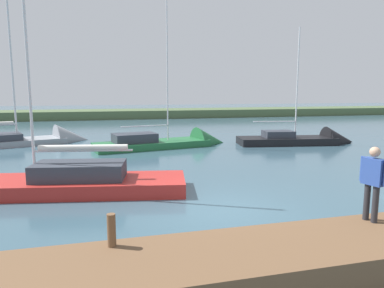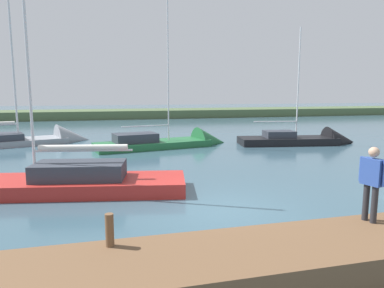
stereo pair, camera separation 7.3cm
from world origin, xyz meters
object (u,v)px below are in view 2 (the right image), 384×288
Objects in this scene: mooring_post_near at (110,230)px; sailboat_near_dock at (26,190)px; sailboat_behind_pier at (177,145)px; sailboat_mid_channel at (37,142)px; sailboat_outer_mooring at (310,142)px; person_on_dock at (372,179)px.

sailboat_near_dock is (3.01, -7.14, -0.96)m from mooring_post_near.
sailboat_near_dock is (7.85, 10.07, 0.06)m from sailboat_behind_pier.
sailboat_near_dock is 13.97m from sailboat_mid_channel.
sailboat_mid_channel is (9.92, -3.74, 0.01)m from sailboat_behind_pier.
sailboat_mid_channel reaches higher than sailboat_outer_mooring.
mooring_post_near is 0.37× the size of person_on_dock.
person_on_dock is (-5.90, 0.11, 0.70)m from mooring_post_near.
sailboat_near_dock reaches higher than sailboat_outer_mooring.
sailboat_mid_channel reaches higher than mooring_post_near.
sailboat_behind_pier is at bearing -105.70° from mooring_post_near.
sailboat_mid_channel is (2.07, -13.81, -0.04)m from sailboat_near_dock.
sailboat_behind_pier is at bearing -117.81° from sailboat_near_dock.
person_on_dock is at bearing -81.90° from sailboat_mid_channel.
sailboat_mid_channel is (5.08, -20.95, -1.01)m from mooring_post_near.
sailboat_mid_channel reaches higher than person_on_dock.
mooring_post_near is 17.91m from sailboat_behind_pier.
sailboat_outer_mooring is at bearing -34.08° from sailboat_mid_channel.
sailboat_outer_mooring is 5.34× the size of person_on_dock.
mooring_post_near is 21.58m from sailboat_mid_channel.
person_on_dock is (-8.91, 7.25, 1.66)m from sailboat_near_dock.
sailboat_mid_channel is (19.68, -5.14, -0.06)m from sailboat_outer_mooring.
sailboat_behind_pier is 17.44m from person_on_dock.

